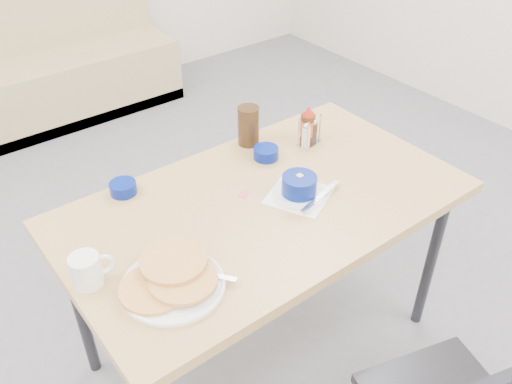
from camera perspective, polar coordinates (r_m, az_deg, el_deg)
ground at (r=2.30m, az=4.80°, el=-19.32°), size 6.00×6.00×0.00m
booth_bench at (r=4.11m, az=-22.16°, el=11.64°), size 1.90×0.56×1.22m
dining_table at (r=1.91m, az=0.86°, el=-2.43°), size 1.40×0.80×0.76m
pancake_plate at (r=1.57m, az=-8.85°, el=-9.18°), size 0.31×0.30×0.05m
coffee_mug at (r=1.62m, az=-17.30°, el=-7.82°), size 0.13×0.09×0.10m
grits_setting at (r=1.88m, az=4.59°, el=0.43°), size 0.29×0.27×0.08m
creamer_bowl at (r=1.95m, az=-13.81°, el=0.41°), size 0.09×0.09×0.04m
butter_bowl at (r=2.08m, az=1.06°, el=4.12°), size 0.10×0.10×0.04m
amber_tumbler at (r=2.15m, az=-0.80°, el=6.98°), size 0.09×0.09×0.16m
condiment_caddy at (r=2.17m, az=5.64°, el=6.07°), size 0.11×0.08×0.12m
syrup_bottle at (r=2.18m, az=5.45°, el=6.93°), size 0.06×0.06×0.16m
sugar_wrapper at (r=1.90m, az=-1.28°, el=-0.22°), size 0.05×0.04×0.00m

